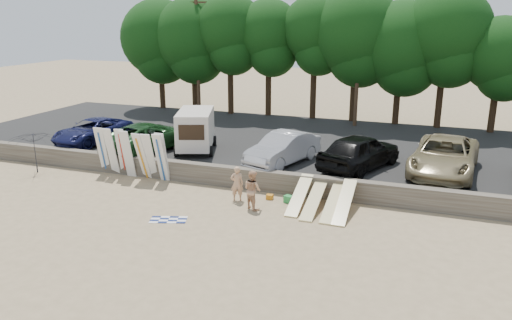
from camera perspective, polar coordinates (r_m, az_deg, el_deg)
The scene contains 29 objects.
ground at distance 21.32m, azimuth -1.24°, elevation -6.09°, with size 120.00×120.00×0.00m, color tan.
seawall at distance 23.79m, azimuth 1.36°, elevation -2.40°, with size 44.00×0.50×1.00m, color #6B6356.
parking_lot at distance 30.75m, azimuth 5.84°, elevation 1.54°, with size 44.00×14.50×0.70m, color #282828.
treeline at distance 36.69m, azimuth 8.23°, elevation 13.67°, with size 34.17×6.37×9.37m.
utility_poles at distance 34.87m, azimuth 11.62°, elevation 11.51°, with size 25.80×0.26×9.00m.
box_trailer at distance 28.16m, azimuth -6.93°, elevation 3.58°, with size 2.96×4.01×2.30m.
car_0 at distance 31.52m, azimuth -18.14°, elevation 3.17°, with size 2.37×5.15×1.43m, color #131643.
car_1 at distance 29.00m, azimuth -12.12°, elevation 2.68°, with size 2.61×5.65×1.57m, color #153B18.
car_2 at distance 25.73m, azimuth 3.11°, elevation 1.33°, with size 1.68×4.82×1.59m, color #ACACB2.
car_3 at distance 25.30m, azimuth 11.77°, elevation 0.99°, with size 2.12×5.28×1.80m, color black.
car_4 at distance 25.71m, azimuth 20.72°, elevation 0.44°, with size 2.87×6.23×1.73m, color #91825C.
surfboard_upright_0 at distance 27.36m, azimuth -17.15°, elevation 1.06°, with size 0.50×0.06×2.60m, color white.
surfboard_upright_1 at distance 26.97m, azimuth -16.18°, elevation 0.92°, with size 0.50×0.06×2.60m, color white.
surfboard_upright_2 at distance 26.68m, azimuth -15.02°, elevation 0.86°, with size 0.50×0.06×2.60m, color white.
surfboard_upright_3 at distance 26.29m, azimuth -14.47°, elevation 0.65°, with size 0.50×0.06×2.60m, color white.
surfboard_upright_4 at distance 25.83m, azimuth -12.93°, elevation 0.43°, with size 0.50×0.06×2.60m, color white.
surfboard_upright_5 at distance 25.66m, azimuth -12.10°, elevation 0.38°, with size 0.50×0.06×2.60m, color white.
surfboard_upright_6 at distance 25.27m, azimuth -10.83°, elevation 0.25°, with size 0.50×0.06×2.60m, color white.
surfboard_upright_7 at distance 25.36m, azimuth -10.65°, elevation 0.35°, with size 0.50×0.06×2.60m, color white.
surfboard_low_0 at distance 21.99m, azimuth 5.00°, elevation -3.98°, with size 0.56×3.00×0.07m, color beige.
surfboard_low_1 at distance 21.68m, azimuth 6.62°, elevation -4.61°, with size 0.56×3.00×0.07m, color beige.
surfboard_low_2 at distance 21.52m, azimuth 8.80°, elevation -4.84°, with size 0.56×3.00×0.07m, color beige.
surfboard_low_3 at distance 21.35m, azimuth 10.09°, elevation -4.72°, with size 0.56×3.00×0.07m, color beige.
beachgoer_a at distance 22.50m, azimuth -2.19°, elevation -2.70°, with size 0.58×0.38×1.60m, color tan.
beachgoer_b at distance 21.52m, azimuth -0.41°, elevation -3.41°, with size 0.84×0.65×1.72m, color tan.
cooler at distance 22.48m, azimuth 3.75°, elevation -4.48°, with size 0.38×0.30×0.32m, color green.
gear_bag at distance 22.85m, azimuth 1.58°, elevation -4.24°, with size 0.30×0.25×0.22m, color #C67717.
beach_towel at distance 20.96m, azimuth -9.98°, elevation -6.74°, with size 1.50×1.50×0.00m, color white.
beach_umbrella at distance 28.93m, azimuth -24.01°, elevation 0.82°, with size 2.42×2.46×2.22m, color black.
Camera 1 is at (7.17, -18.38, 8.09)m, focal length 35.00 mm.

